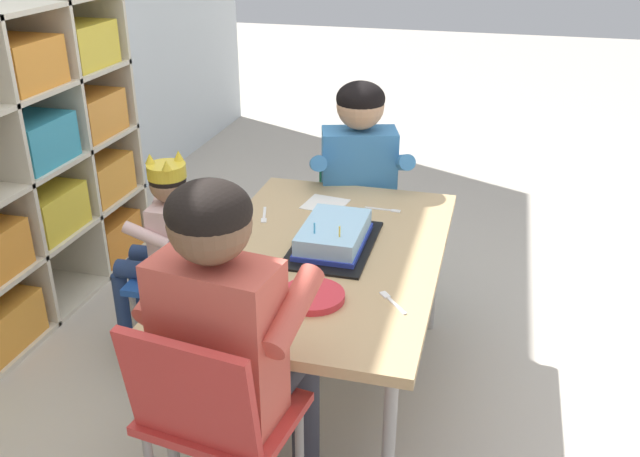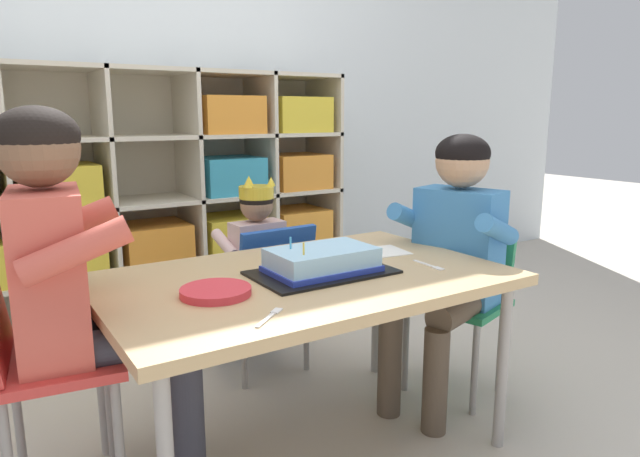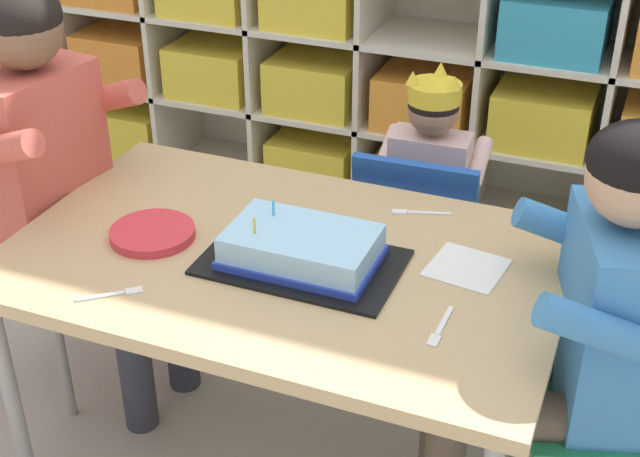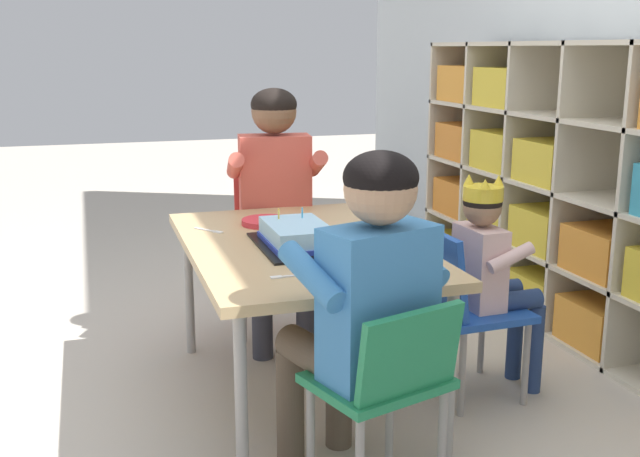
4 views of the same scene
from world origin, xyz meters
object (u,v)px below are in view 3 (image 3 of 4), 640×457
object	(u,v)px
activity_table	(285,270)
birthday_cake_on_tray	(302,250)
classroom_chair_adult_side	(39,216)
child_with_crown	(432,172)
classroom_chair_blue	(420,232)
guest_at_table_side	(582,308)
fork_beside_plate_stack	(417,213)
fork_by_napkin	(114,294)
paper_plate_stack	(153,233)
fork_at_table_front_edge	(440,329)
adult_helper_seated	(61,157)
classroom_chair_guest_side	(617,400)

from	to	relation	value
activity_table	birthday_cake_on_tray	xyz separation A→B (m)	(0.05, -0.02, 0.07)
classroom_chair_adult_side	child_with_crown	bearing A→B (deg)	-49.22
classroom_chair_blue	classroom_chair_adult_side	bearing A→B (deg)	24.99
guest_at_table_side	fork_beside_plate_stack	world-z (taller)	guest_at_table_side
fork_beside_plate_stack	fork_by_napkin	bearing A→B (deg)	-147.64
paper_plate_stack	fork_at_table_front_edge	world-z (taller)	paper_plate_stack
classroom_chair_adult_side	adult_helper_seated	bearing A→B (deg)	-90.00
activity_table	birthday_cake_on_tray	size ratio (longest dim) A/B	2.85
activity_table	fork_by_napkin	bearing A→B (deg)	-133.52
adult_helper_seated	birthday_cake_on_tray	distance (m)	0.67
fork_by_napkin	guest_at_table_side	bearing A→B (deg)	158.73
classroom_chair_blue	fork_beside_plate_stack	size ratio (longest dim) A/B	4.63
activity_table	classroom_chair_adult_side	size ratio (longest dim) A/B	1.58
birthday_cake_on_tray	fork_beside_plate_stack	world-z (taller)	birthday_cake_on_tray
classroom_chair_blue	classroom_chair_guest_side	world-z (taller)	classroom_chair_blue
classroom_chair_adult_side	fork_beside_plate_stack	xyz separation A→B (m)	(0.95, 0.19, 0.11)
classroom_chair_guest_side	birthday_cake_on_tray	distance (m)	0.72
activity_table	fork_beside_plate_stack	world-z (taller)	fork_beside_plate_stack
child_with_crown	paper_plate_stack	distance (m)	0.84
classroom_chair_adult_side	paper_plate_stack	world-z (taller)	classroom_chair_adult_side
classroom_chair_adult_side	guest_at_table_side	xyz separation A→B (m)	(1.35, -0.08, 0.12)
adult_helper_seated	fork_beside_plate_stack	xyz separation A→B (m)	(0.83, 0.20, -0.09)
classroom_chair_adult_side	adult_helper_seated	world-z (taller)	adult_helper_seated
paper_plate_stack	fork_by_napkin	bearing A→B (deg)	-78.46
adult_helper_seated	child_with_crown	bearing A→B (deg)	-44.65
fork_by_napkin	fork_beside_plate_stack	xyz separation A→B (m)	(0.47, 0.55, -0.00)
classroom_chair_adult_side	fork_beside_plate_stack	size ratio (longest dim) A/B	5.60
classroom_chair_guest_side	fork_at_table_front_edge	xyz separation A→B (m)	(-0.34, -0.18, 0.21)
paper_plate_stack	fork_by_napkin	size ratio (longest dim) A/B	1.67
classroom_chair_adult_side	birthday_cake_on_tray	world-z (taller)	classroom_chair_adult_side
classroom_chair_adult_side	fork_by_napkin	bearing A→B (deg)	-118.97
birthday_cake_on_tray	fork_beside_plate_stack	xyz separation A→B (m)	(0.16, 0.30, -0.03)
guest_at_table_side	birthday_cake_on_tray	xyz separation A→B (m)	(-0.57, -0.03, 0.02)
child_with_crown	classroom_chair_adult_side	size ratio (longest dim) A/B	1.06
fork_at_table_front_edge	fork_beside_plate_stack	size ratio (longest dim) A/B	0.99
adult_helper_seated	classroom_chair_guest_side	bearing A→B (deg)	-83.57
birthday_cake_on_tray	fork_at_table_front_edge	distance (m)	0.35
fork_beside_plate_stack	classroom_chair_blue	bearing A→B (deg)	85.65
classroom_chair_guest_side	fork_beside_plate_stack	distance (m)	0.60
adult_helper_seated	guest_at_table_side	world-z (taller)	adult_helper_seated
birthday_cake_on_tray	adult_helper_seated	bearing A→B (deg)	171.82
paper_plate_stack	classroom_chair_guest_side	bearing A→B (deg)	4.73
classroom_chair_guest_side	fork_by_napkin	world-z (taller)	classroom_chair_guest_side
guest_at_table_side	fork_beside_plate_stack	distance (m)	0.49
paper_plate_stack	fork_at_table_front_edge	distance (m)	0.69
classroom_chair_blue	birthday_cake_on_tray	size ratio (longest dim) A/B	1.50
activity_table	classroom_chair_guest_side	world-z (taller)	classroom_chair_guest_side
classroom_chair_adult_side	paper_plate_stack	xyz separation A→B (m)	(0.43, -0.13, 0.12)
classroom_chair_adult_side	classroom_chair_guest_side	bearing A→B (deg)	-84.09
fork_at_table_front_edge	child_with_crown	bearing A→B (deg)	18.12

